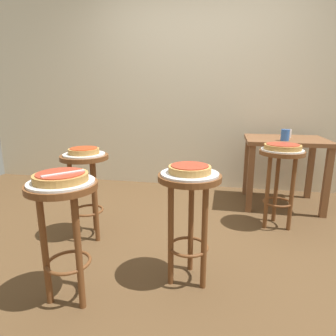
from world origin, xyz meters
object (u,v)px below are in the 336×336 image
(pizza_rear, at_px, (283,147))
(dining_table, at_px, (284,151))
(serving_plate_middle, at_px, (190,174))
(cup_near_edge, at_px, (285,135))
(stool_foreground, at_px, (64,216))
(pizza_leftside, at_px, (84,151))
(stool_rear, at_px, (280,171))
(pizza_middle, at_px, (190,169))
(pizza_foreground, at_px, (61,177))
(serving_plate_leftside, at_px, (84,154))
(pizza_server_knife, at_px, (63,173))
(stool_middle, at_px, (189,204))
(serving_plate_foreground, at_px, (61,182))
(stool_leftside, at_px, (86,178))
(condiment_shaker, at_px, (289,133))
(serving_plate_rear, at_px, (282,150))

(pizza_rear, bearing_deg, dining_table, 77.25)
(serving_plate_middle, height_order, cup_near_edge, cup_near_edge)
(stool_foreground, bearing_deg, pizza_leftside, 108.95)
(stool_rear, bearing_deg, pizza_middle, -125.67)
(pizza_foreground, height_order, pizza_leftside, same)
(serving_plate_leftside, bearing_deg, pizza_server_knife, -69.50)
(pizza_leftside, relative_size, dining_table, 0.30)
(stool_middle, relative_size, pizza_middle, 2.79)
(cup_near_edge, relative_size, pizza_server_knife, 0.51)
(serving_plate_foreground, distance_m, pizza_leftside, 0.78)
(stool_leftside, xyz_separation_m, dining_table, (1.72, 1.12, 0.08))
(pizza_foreground, xyz_separation_m, pizza_middle, (0.65, 0.31, -0.00))
(condiment_shaker, bearing_deg, serving_plate_rear, -105.17)
(serving_plate_foreground, bearing_deg, pizza_server_knife, -33.69)
(serving_plate_leftside, xyz_separation_m, pizza_leftside, (-0.00, 0.00, 0.03))
(serving_plate_leftside, bearing_deg, pizza_foreground, -71.05)
(condiment_shaker, height_order, pizza_server_knife, condiment_shaker)
(pizza_rear, relative_size, condiment_shaker, 3.48)
(pizza_leftside, distance_m, condiment_shaker, 2.12)
(stool_foreground, height_order, condiment_shaker, condiment_shaker)
(serving_plate_middle, distance_m, serving_plate_leftside, 1.00)
(serving_plate_rear, distance_m, pizza_server_knife, 1.82)
(stool_middle, distance_m, stool_leftside, 1.00)
(pizza_leftside, bearing_deg, stool_foreground, -71.05)
(pizza_foreground, height_order, pizza_server_knife, pizza_server_knife)
(stool_leftside, xyz_separation_m, serving_plate_rear, (1.58, 0.52, 0.19))
(stool_leftside, height_order, serving_plate_leftside, serving_plate_leftside)
(serving_plate_foreground, relative_size, pizza_middle, 1.39)
(stool_leftside, relative_size, cup_near_edge, 6.30)
(stool_rear, height_order, pizza_server_knife, pizza_server_knife)
(serving_plate_middle, relative_size, pizza_middle, 1.37)
(serving_plate_rear, relative_size, condiment_shaker, 4.01)
(serving_plate_middle, relative_size, pizza_rear, 1.12)
(stool_middle, height_order, pizza_server_knife, pizza_server_knife)
(stool_middle, bearing_deg, pizza_rear, 54.33)
(pizza_middle, distance_m, dining_table, 1.76)
(stool_middle, height_order, pizza_leftside, pizza_leftside)
(serving_plate_leftside, bearing_deg, pizza_rear, 18.28)
(serving_plate_foreground, relative_size, condiment_shaker, 3.95)
(stool_middle, bearing_deg, pizza_server_knife, -151.82)
(serving_plate_leftside, xyz_separation_m, stool_rear, (1.58, 0.52, -0.19))
(serving_plate_middle, xyz_separation_m, pizza_rear, (0.68, 0.95, 0.03))
(cup_near_edge, height_order, condiment_shaker, cup_near_edge)
(dining_table, bearing_deg, pizza_leftside, -146.88)
(serving_plate_rear, bearing_deg, cup_near_edge, 77.69)
(serving_plate_leftside, bearing_deg, stool_leftside, -172.87)
(pizza_rear, bearing_deg, pizza_leftside, -161.72)
(pizza_foreground, distance_m, pizza_leftside, 0.78)
(pizza_rear, xyz_separation_m, condiment_shaker, (0.18, 0.66, 0.04))
(serving_plate_foreground, distance_m, serving_plate_leftside, 0.78)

